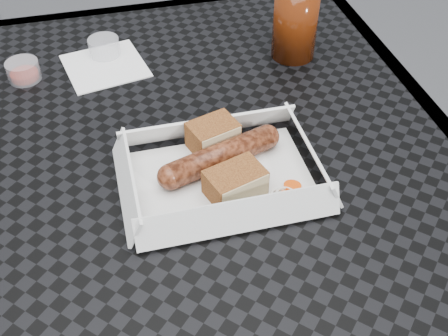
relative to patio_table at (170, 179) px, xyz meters
name	(u,v)px	position (x,y,z in m)	size (l,w,h in m)	color
patio_table	(170,179)	(0.00, 0.00, 0.00)	(0.80, 0.80, 0.74)	black
food_tray	(222,179)	(0.06, -0.10, 0.08)	(0.22, 0.15, 0.00)	white
bratwurst	(220,156)	(0.06, -0.07, 0.10)	(0.17, 0.08, 0.03)	brown
bread_near	(213,135)	(0.06, -0.03, 0.10)	(0.06, 0.04, 0.04)	brown
bread_far	(235,182)	(0.06, -0.12, 0.10)	(0.07, 0.05, 0.04)	brown
veg_garnish	(286,198)	(0.12, -0.15, 0.08)	(0.03, 0.03, 0.00)	#EF4B0A
napkin	(105,66)	(-0.06, 0.20, 0.08)	(0.12, 0.12, 0.00)	white
condiment_cup_sauce	(23,71)	(-0.19, 0.20, 0.09)	(0.05, 0.05, 0.03)	maroon
condiment_cup_empty	(104,47)	(-0.06, 0.23, 0.09)	(0.05, 0.05, 0.03)	silver
drink_glass	(295,20)	(0.24, 0.16, 0.14)	(0.07, 0.07, 0.12)	#4C1A06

